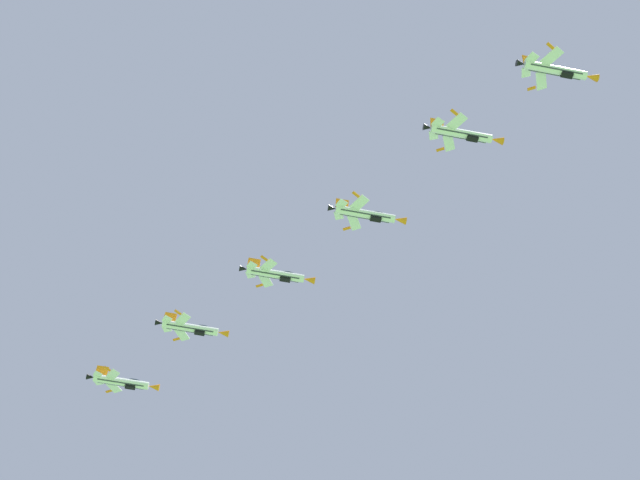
{
  "coord_description": "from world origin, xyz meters",
  "views": [
    {
      "loc": [
        -3.39,
        -3.95,
        1.76
      ],
      "look_at": [
        21.16,
        43.68,
        142.31
      ],
      "focal_mm": 41.61,
      "sensor_mm": 36.0,
      "label": 1
    }
  ],
  "objects_px": {
    "fighter_jet_right_wing": "(367,214)",
    "fighter_jet_trail_slot": "(123,382)",
    "fighter_jet_lead": "(557,70)",
    "fighter_jet_left_wing": "(463,134)",
    "fighter_jet_left_outer": "(277,274)",
    "fighter_jet_right_outer": "(192,328)"
  },
  "relations": [
    {
      "from": "fighter_jet_lead",
      "to": "fighter_jet_right_outer",
      "type": "relative_size",
      "value": 1.0
    },
    {
      "from": "fighter_jet_right_wing",
      "to": "fighter_jet_left_outer",
      "type": "relative_size",
      "value": 1.0
    },
    {
      "from": "fighter_jet_left_outer",
      "to": "fighter_jet_trail_slot",
      "type": "bearing_deg",
      "value": -136.95
    },
    {
      "from": "fighter_jet_lead",
      "to": "fighter_jet_left_outer",
      "type": "relative_size",
      "value": 1.0
    },
    {
      "from": "fighter_jet_left_wing",
      "to": "fighter_jet_left_outer",
      "type": "bearing_deg",
      "value": -139.4
    },
    {
      "from": "fighter_jet_right_wing",
      "to": "fighter_jet_trail_slot",
      "type": "distance_m",
      "value": 65.69
    },
    {
      "from": "fighter_jet_right_wing",
      "to": "fighter_jet_trail_slot",
      "type": "bearing_deg",
      "value": -137.05
    },
    {
      "from": "fighter_jet_right_outer",
      "to": "fighter_jet_lead",
      "type": "bearing_deg",
      "value": 42.43
    },
    {
      "from": "fighter_jet_lead",
      "to": "fighter_jet_left_outer",
      "type": "distance_m",
      "value": 67.96
    },
    {
      "from": "fighter_jet_right_outer",
      "to": "fighter_jet_trail_slot",
      "type": "height_order",
      "value": "fighter_jet_right_outer"
    },
    {
      "from": "fighter_jet_left_wing",
      "to": "fighter_jet_right_wing",
      "type": "bearing_deg",
      "value": -141.45
    },
    {
      "from": "fighter_jet_lead",
      "to": "fighter_jet_right_outer",
      "type": "height_order",
      "value": "fighter_jet_right_outer"
    },
    {
      "from": "fighter_jet_lead",
      "to": "fighter_jet_right_wing",
      "type": "relative_size",
      "value": 1.0
    },
    {
      "from": "fighter_jet_right_outer",
      "to": "fighter_jet_left_outer",
      "type": "bearing_deg",
      "value": 44.75
    },
    {
      "from": "fighter_jet_left_wing",
      "to": "fighter_jet_right_outer",
      "type": "height_order",
      "value": "fighter_jet_right_outer"
    },
    {
      "from": "fighter_jet_left_wing",
      "to": "fighter_jet_trail_slot",
      "type": "xyz_separation_m",
      "value": [
        -37.86,
        81.63,
        -0.54
      ]
    },
    {
      "from": "fighter_jet_left_wing",
      "to": "fighter_jet_trail_slot",
      "type": "relative_size",
      "value": 1.0
    },
    {
      "from": "fighter_jet_lead",
      "to": "fighter_jet_trail_slot",
      "type": "distance_m",
      "value": 110.74
    },
    {
      "from": "fighter_jet_lead",
      "to": "fighter_jet_right_outer",
      "type": "distance_m",
      "value": 90.68
    },
    {
      "from": "fighter_jet_right_wing",
      "to": "fighter_jet_left_outer",
      "type": "xyz_separation_m",
      "value": [
        -10.0,
        20.6,
        1.46
      ]
    },
    {
      "from": "fighter_jet_lead",
      "to": "fighter_jet_left_wing",
      "type": "distance_m",
      "value": 20.77
    },
    {
      "from": "fighter_jet_left_outer",
      "to": "fighter_jet_right_outer",
      "type": "height_order",
      "value": "fighter_jet_right_outer"
    }
  ]
}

